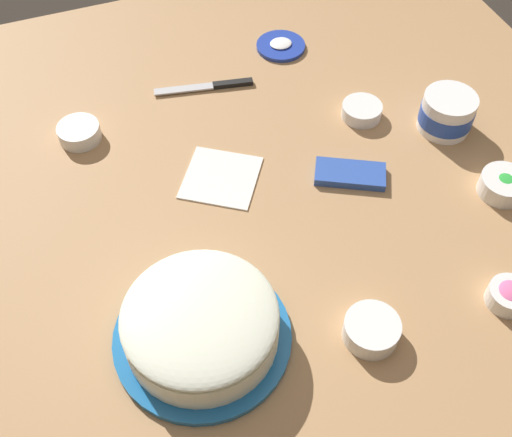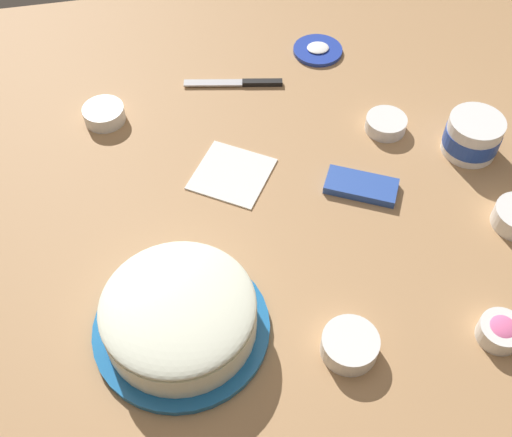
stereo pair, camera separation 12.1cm
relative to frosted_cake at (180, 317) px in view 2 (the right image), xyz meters
The scene contains 11 objects.
ground_plane 0.40m from the frosted_cake, 48.20° to the left, with size 1.54×1.54×0.00m, color tan.
frosted_cake is the anchor object (origin of this frame).
frosting_tub 0.74m from the frosted_cake, 25.21° to the left, with size 0.12×0.12×0.09m.
frosting_tub_lid 0.83m from the frosted_cake, 58.63° to the left, with size 0.12×0.12×0.02m.
spreading_knife 0.67m from the frosted_cake, 70.28° to the left, with size 0.24×0.06×0.01m.
sprinkle_bowl_yellow 0.58m from the frosted_cake, 100.43° to the left, with size 0.09×0.09×0.04m.
sprinkle_bowl_pink 0.55m from the frosted_cake, 12.68° to the right, with size 0.08×0.08×0.04m.
sprinkle_bowl_blue 0.29m from the frosted_cake, 19.25° to the right, with size 0.10×0.10×0.04m.
sprinkle_bowl_rainbow 0.66m from the frosted_cake, 38.88° to the left, with size 0.09×0.09×0.03m.
candy_box_lower 0.48m from the frosted_cake, 31.87° to the left, with size 0.15×0.07×0.02m, color #2D51B2.
paper_napkin 0.38m from the frosted_cake, 66.51° to the left, with size 0.15×0.15×0.01m, color white.
Camera 2 is at (-0.24, -0.83, 0.99)m, focal length 44.00 mm.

